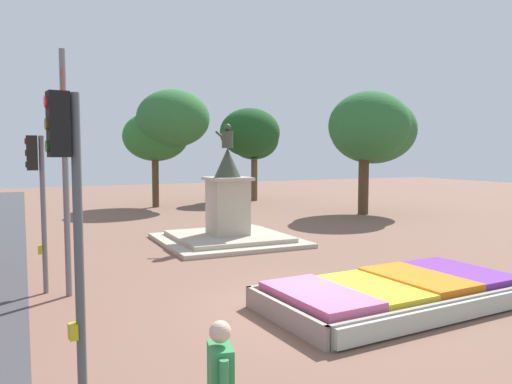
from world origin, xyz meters
The scene contains 9 objects.
ground_plane centered at (0.00, 0.00, 0.00)m, with size 85.75×85.75×0.00m, color brown.
flower_planter centered at (1.83, -0.51, 0.27)m, with size 6.04×3.35×0.58m.
statue_monument centered at (1.35, 8.17, 0.88)m, with size 4.83×4.83×4.38m.
traffic_light_near_crossing centered at (-4.95, -2.26, 2.78)m, with size 0.42×0.31×4.07m.
traffic_light_mid_block centered at (-5.16, 3.78, 2.56)m, with size 0.41×0.29×3.72m.
banner_pole centered at (-4.58, 3.27, 3.17)m, with size 0.14×1.30×5.65m.
park_tree_far_left centered at (11.52, 12.87, 4.62)m, with size 5.45×5.30×6.52m.
park_tree_behind_statue centered at (2.45, 21.00, 4.90)m, with size 4.92×5.32×7.05m.
park_tree_far_right centered at (8.84, 22.44, 4.49)m, with size 4.60×4.49×6.31m.
Camera 1 is at (-5.45, -8.85, 3.33)m, focal length 35.00 mm.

